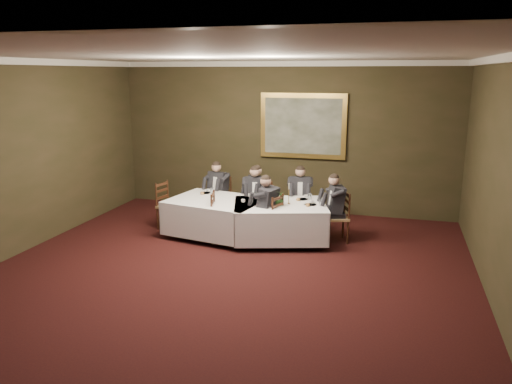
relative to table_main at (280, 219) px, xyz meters
The scene contains 25 objects.
ground 2.76m from the table_main, 99.74° to the right, with size 10.00×10.00×0.00m, color black.
ceiling 4.09m from the table_main, 99.74° to the right, with size 8.00×10.00×0.10m, color silver.
back_wall 2.70m from the table_main, 101.23° to the left, with size 8.00×0.10×3.50m, color #2F2D17.
crown_molding 4.04m from the table_main, 99.74° to the right, with size 8.00×10.00×0.12m.
table_main is the anchor object (origin of this frame).
table_second 1.31m from the table_main, behind, with size 2.07×1.72×0.67m.
chair_main_backleft 1.05m from the table_main, 134.14° to the left, with size 0.53×0.52×1.00m.
diner_main_backleft 1.02m from the table_main, 134.46° to the left, with size 0.51×0.57×1.35m.
chair_main_backright 1.05m from the table_main, 78.90° to the left, with size 0.51×0.49×1.00m.
diner_main_backright 1.02m from the table_main, 78.67° to the left, with size 0.48×0.54×1.35m.
chair_main_endleft 1.14m from the table_main, 163.48° to the right, with size 0.51×0.52×1.00m.
chair_main_endright 1.14m from the table_main, 16.60° to the left, with size 0.54×0.56×1.00m.
diner_main_endright 1.12m from the table_main, 16.56° to the left, with size 0.59×0.54×1.35m.
chair_sec_backleft 1.92m from the table_main, 147.92° to the left, with size 0.53×0.52×1.00m.
diner_sec_backleft 1.91m from the table_main, 148.25° to the left, with size 0.51×0.57×1.35m.
chair_sec_backright 1.07m from the table_main, 127.44° to the left, with size 0.58×0.57×1.00m.
diner_sec_backright 1.05m from the table_main, 128.00° to the left, with size 0.57×0.60×1.35m.
chair_sec_endright 0.31m from the table_main, 124.62° to the right, with size 0.53×0.55×1.00m.
diner_sec_endright 0.28m from the table_main, 126.98° to the right, with size 0.58×0.53×1.35m.
chair_sec_endleft 2.47m from the table_main, behind, with size 0.51×0.52×1.00m.
centerpiece 0.48m from the table_main, 80.26° to the right, with size 0.27×0.24×0.30m, color #2D5926.
candlestick 0.50m from the table_main, 22.63° to the left, with size 0.06×0.06×0.42m.
place_setting_table_main 0.67m from the table_main, 154.11° to the left, with size 0.33×0.31×0.14m.
place_setting_table_second 1.78m from the table_main, 163.66° to the left, with size 0.33×0.31×0.14m.
painting 2.76m from the table_main, 90.00° to the left, with size 2.00×0.09×1.49m.
Camera 1 is at (2.56, -6.44, 3.25)m, focal length 35.00 mm.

